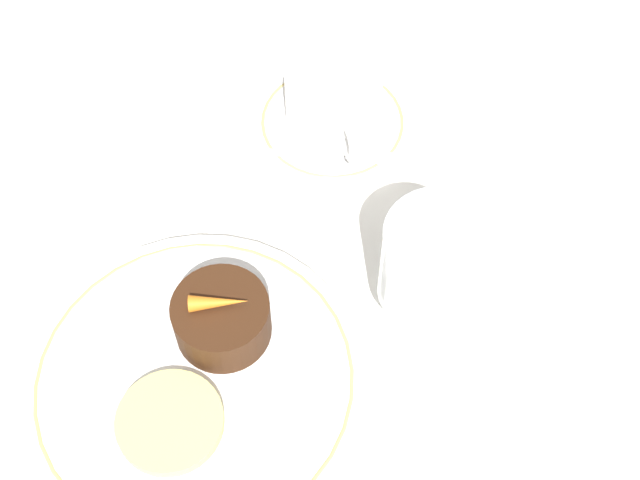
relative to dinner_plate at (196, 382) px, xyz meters
name	(u,v)px	position (x,y,z in m)	size (l,w,h in m)	color
ground_plane	(216,366)	(-0.01, 0.02, -0.01)	(3.00, 3.00, 0.00)	white
dinner_plate	(196,382)	(0.00, 0.00, 0.00)	(0.25, 0.25, 0.01)	white
saucer	(332,124)	(-0.21, 0.16, 0.00)	(0.14, 0.14, 0.01)	white
coffee_cup	(334,99)	(-0.21, 0.16, 0.03)	(0.11, 0.08, 0.06)	white
spoon	(343,156)	(-0.17, 0.16, 0.00)	(0.05, 0.12, 0.00)	silver
wine_glass	(433,263)	(-0.02, 0.18, 0.07)	(0.08, 0.08, 0.12)	silver
fork	(169,198)	(-0.17, 0.01, -0.01)	(0.03, 0.18, 0.01)	silver
dessert_cake	(222,319)	(-0.03, 0.03, 0.02)	(0.07, 0.07, 0.04)	#381E0F
carrot_garnish	(219,302)	(-0.03, 0.03, 0.05)	(0.02, 0.04, 0.01)	orange
pineapple_slice	(170,422)	(0.03, -0.02, 0.01)	(0.08, 0.08, 0.01)	#EFE075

